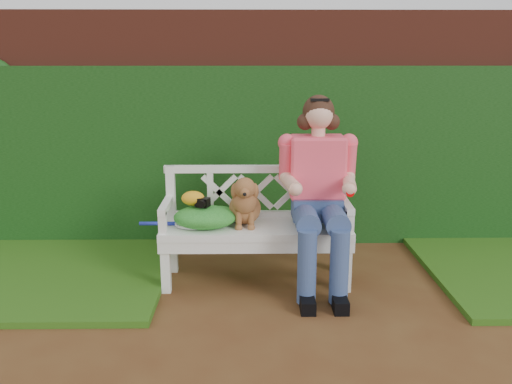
{
  "coord_description": "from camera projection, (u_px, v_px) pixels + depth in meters",
  "views": [
    {
      "loc": [
        -0.42,
        -3.43,
        1.79
      ],
      "look_at": [
        -0.36,
        0.69,
        0.75
      ],
      "focal_mm": 38.0,
      "sensor_mm": 36.0,
      "label": 1
    }
  ],
  "objects": [
    {
      "name": "tennis_racket",
      "position": [
        192.0,
        223.0,
        4.31
      ],
      "size": [
        0.71,
        0.47,
        0.03
      ],
      "primitive_type": null,
      "rotation": [
        0.0,
        0.0,
        -0.33
      ],
      "color": "beige",
      "rests_on": "garden_bench"
    },
    {
      "name": "garden_bench",
      "position": [
        256.0,
        253.0,
        4.38
      ],
      "size": [
        1.63,
        0.74,
        0.48
      ],
      "primitive_type": null,
      "rotation": [
        0.0,
        0.0,
        -0.09
      ],
      "color": "white",
      "rests_on": "ground"
    },
    {
      "name": "ivy_hedge",
      "position": [
        292.0,
        157.0,
        5.19
      ],
      "size": [
        10.0,
        0.18,
        1.7
      ],
      "primitive_type": "cube",
      "color": "#1F501A",
      "rests_on": "ground"
    },
    {
      "name": "brick_wall",
      "position": [
        291.0,
        128.0,
        5.35
      ],
      "size": [
        10.0,
        0.3,
        2.2
      ],
      "primitive_type": "cube",
      "color": "maroon",
      "rests_on": "ground"
    },
    {
      "name": "ground",
      "position": [
        309.0,
        320.0,
        3.77
      ],
      "size": [
        60.0,
        60.0,
        0.0
      ],
      "primitive_type": "plane",
      "color": "#4E2A15"
    },
    {
      "name": "camera_item",
      "position": [
        203.0,
        202.0,
        4.21
      ],
      "size": [
        0.13,
        0.11,
        0.07
      ],
      "primitive_type": "cube",
      "rotation": [
        0.0,
        0.0,
        -0.36
      ],
      "color": "black",
      "rests_on": "green_bag"
    },
    {
      "name": "baseball_glove",
      "position": [
        193.0,
        198.0,
        4.24
      ],
      "size": [
        0.21,
        0.17,
        0.11
      ],
      "primitive_type": "ellipsoid",
      "rotation": [
        0.0,
        0.0,
        -0.25
      ],
      "color": "orange",
      "rests_on": "green_bag"
    },
    {
      "name": "grass_left",
      "position": [
        17.0,
        269.0,
        4.61
      ],
      "size": [
        2.6,
        2.0,
        0.05
      ],
      "primitive_type": "cube",
      "color": "#1F4913",
      "rests_on": "ground"
    },
    {
      "name": "seated_woman",
      "position": [
        317.0,
        191.0,
        4.24
      ],
      "size": [
        0.7,
        0.9,
        1.53
      ],
      "primitive_type": null,
      "rotation": [
        0.0,
        0.0,
        -0.06
      ],
      "color": "#EA2D69",
      "rests_on": "ground"
    },
    {
      "name": "dog",
      "position": [
        245.0,
        200.0,
        4.28
      ],
      "size": [
        0.33,
        0.41,
        0.41
      ],
      "primitive_type": null,
      "rotation": [
        0.0,
        0.0,
        0.16
      ],
      "color": "brown",
      "rests_on": "garden_bench"
    },
    {
      "name": "green_bag",
      "position": [
        205.0,
        216.0,
        4.25
      ],
      "size": [
        0.53,
        0.43,
        0.17
      ],
      "primitive_type": null,
      "rotation": [
        0.0,
        0.0,
        0.1
      ],
      "color": "#156818",
      "rests_on": "garden_bench"
    }
  ]
}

